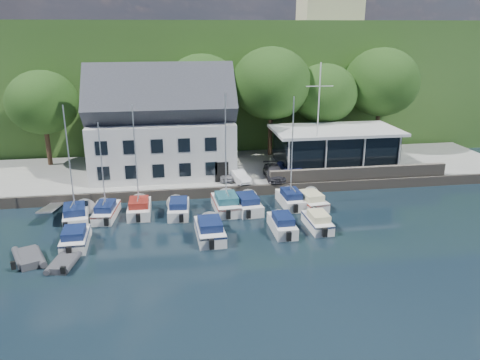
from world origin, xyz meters
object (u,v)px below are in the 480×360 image
(flagpole, at_px, (318,121))
(boat_r2_2, at_px, (210,228))
(boat_r1_4, at_px, (226,158))
(boat_r1_5, at_px, (247,202))
(boat_r1_2, at_px, (136,165))
(car_silver, at_px, (225,174))
(car_dgrey, at_px, (274,172))
(dinghy_0, at_px, (29,256))
(club_pavilion, at_px, (334,148))
(boat_r2_4, at_px, (318,220))
(car_white, at_px, (238,176))
(boat_r1_7, at_px, (310,199))
(harbor_building, at_px, (162,131))
(boat_r1_1, at_px, (102,170))
(boat_r2_0, at_px, (75,237))
(boat_r1_3, at_px, (179,207))
(car_blue, at_px, (291,168))
(boat_r1_6, at_px, (292,156))
(boat_r2_3, at_px, (282,222))
(dinghy_1, at_px, (63,262))
(boat_r1_0, at_px, (70,168))

(flagpole, xyz_separation_m, boat_r2_2, (-11.68, -10.77, -5.80))
(boat_r1_4, height_order, boat_r1_5, boat_r1_4)
(boat_r2_2, bearing_deg, boat_r1_2, 132.79)
(car_silver, xyz_separation_m, flagpole, (9.18, -0.24, 5.02))
(car_dgrey, height_order, dinghy_0, car_dgrey)
(club_pavilion, bearing_deg, boat_r2_4, -114.31)
(car_white, bearing_deg, boat_r1_7, -59.39)
(car_silver, bearing_deg, flagpole, -5.61)
(club_pavilion, distance_m, car_silver, 12.51)
(harbor_building, bearing_deg, flagpole, -12.79)
(boat_r1_1, height_order, boat_r2_0, boat_r1_1)
(boat_r1_3, xyz_separation_m, boat_r1_7, (11.68, 0.09, -0.01))
(car_dgrey, bearing_deg, car_blue, 26.55)
(car_blue, relative_size, boat_r2_2, 0.63)
(harbor_building, bearing_deg, boat_r2_0, -114.93)
(boat_r1_5, relative_size, dinghy_0, 1.86)
(boat_r1_3, xyz_separation_m, boat_r2_4, (10.86, -4.59, -0.00))
(club_pavilion, relative_size, car_blue, 3.36)
(boat_r1_6, distance_m, boat_r2_3, 6.90)
(boat_r1_4, distance_m, boat_r1_7, 8.56)
(boat_r2_2, bearing_deg, boat_r1_6, 33.88)
(car_white, height_order, boat_r1_3, car_white)
(flagpole, bearing_deg, boat_r2_2, -137.30)
(car_silver, distance_m, boat_r1_1, 12.48)
(boat_r2_0, height_order, boat_r2_4, boat_r2_0)
(dinghy_0, bearing_deg, harbor_building, 36.59)
(boat_r1_4, relative_size, boat_r2_2, 1.53)
(boat_r1_7, bearing_deg, car_dgrey, 102.52)
(boat_r1_2, bearing_deg, club_pavilion, 22.24)
(car_white, bearing_deg, car_dgrey, -12.29)
(car_dgrey, xyz_separation_m, boat_r2_0, (-17.25, -10.36, -0.92))
(flagpole, relative_size, boat_r1_1, 1.33)
(boat_r1_1, height_order, boat_r1_5, boat_r1_1)
(boat_r2_0, distance_m, boat_r2_2, 9.89)
(car_white, xyz_separation_m, car_dgrey, (3.66, 0.40, 0.05))
(boat_r1_6, distance_m, dinghy_1, 20.36)
(boat_r1_4, relative_size, dinghy_0, 2.94)
(boat_r1_0, xyz_separation_m, boat_r2_4, (19.28, -4.23, -3.93))
(club_pavilion, distance_m, car_blue, 5.93)
(car_white, distance_m, boat_r1_2, 10.68)
(boat_r1_0, bearing_deg, boat_r2_4, -21.54)
(boat_r1_4, relative_size, boat_r2_0, 1.77)
(car_silver, xyz_separation_m, boat_r2_2, (-2.50, -11.02, -0.78))
(car_white, distance_m, boat_r1_4, 6.03)
(flagpole, bearing_deg, car_blue, 164.69)
(club_pavilion, xyz_separation_m, boat_r1_4, (-12.70, -8.37, 1.70))
(dinghy_0, bearing_deg, boat_r1_7, -5.83)
(car_white, height_order, boat_r2_2, car_white)
(boat_r1_2, distance_m, boat_r1_6, 13.32)
(boat_r2_4, bearing_deg, boat_r1_7, 78.31)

